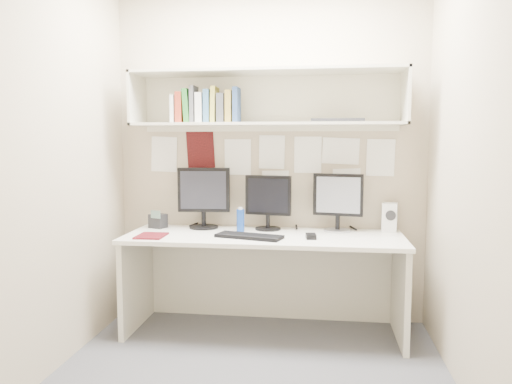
# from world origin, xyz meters

# --- Properties ---
(floor) EXTENTS (2.40, 2.00, 0.01)m
(floor) POSITION_xyz_m (0.00, 0.00, 0.00)
(floor) COLOR #49494E
(floor) RESTS_ON ground
(wall_back) EXTENTS (2.40, 0.02, 2.60)m
(wall_back) POSITION_xyz_m (0.00, 1.00, 1.30)
(wall_back) COLOR tan
(wall_back) RESTS_ON ground
(wall_front) EXTENTS (2.40, 0.02, 2.60)m
(wall_front) POSITION_xyz_m (0.00, -1.00, 1.30)
(wall_front) COLOR tan
(wall_front) RESTS_ON ground
(wall_left) EXTENTS (0.02, 2.00, 2.60)m
(wall_left) POSITION_xyz_m (-1.20, 0.00, 1.30)
(wall_left) COLOR tan
(wall_left) RESTS_ON ground
(wall_right) EXTENTS (0.02, 2.00, 2.60)m
(wall_right) POSITION_xyz_m (1.20, 0.00, 1.30)
(wall_right) COLOR tan
(wall_right) RESTS_ON ground
(desk) EXTENTS (2.00, 0.70, 0.73)m
(desk) POSITION_xyz_m (0.00, 0.65, 0.37)
(desk) COLOR silver
(desk) RESTS_ON floor
(overhead_hutch) EXTENTS (2.00, 0.38, 0.40)m
(overhead_hutch) POSITION_xyz_m (0.00, 0.86, 1.72)
(overhead_hutch) COLOR beige
(overhead_hutch) RESTS_ON wall_back
(pinned_papers) EXTENTS (1.92, 0.01, 0.48)m
(pinned_papers) POSITION_xyz_m (0.00, 0.99, 1.25)
(pinned_papers) COLOR white
(pinned_papers) RESTS_ON wall_back
(monitor_left) EXTENTS (0.40, 0.22, 0.47)m
(monitor_left) POSITION_xyz_m (-0.50, 0.87, 0.99)
(monitor_left) COLOR black
(monitor_left) RESTS_ON desk
(monitor_center) EXTENTS (0.36, 0.20, 0.41)m
(monitor_center) POSITION_xyz_m (0.01, 0.87, 0.96)
(monitor_center) COLOR black
(monitor_center) RESTS_ON desk
(monitor_right) EXTENTS (0.37, 0.20, 0.43)m
(monitor_right) POSITION_xyz_m (0.53, 0.87, 0.97)
(monitor_right) COLOR #A5A5AA
(monitor_right) RESTS_ON desk
(keyboard) EXTENTS (0.50, 0.29, 0.02)m
(keyboard) POSITION_xyz_m (-0.09, 0.52, 0.74)
(keyboard) COLOR black
(keyboard) RESTS_ON desk
(mouse) EXTENTS (0.08, 0.12, 0.03)m
(mouse) POSITION_xyz_m (0.34, 0.55, 0.75)
(mouse) COLOR black
(mouse) RESTS_ON desk
(speaker) EXTENTS (0.13, 0.13, 0.22)m
(speaker) POSITION_xyz_m (0.92, 0.91, 0.84)
(speaker) COLOR silver
(speaker) RESTS_ON desk
(blue_bottle) EXTENTS (0.06, 0.06, 0.18)m
(blue_bottle) POSITION_xyz_m (-0.19, 0.76, 0.82)
(blue_bottle) COLOR navy
(blue_bottle) RESTS_ON desk
(maroon_notebook) EXTENTS (0.19, 0.24, 0.01)m
(maroon_notebook) POSITION_xyz_m (-0.78, 0.47, 0.74)
(maroon_notebook) COLOR #510D14
(maroon_notebook) RESTS_ON desk
(desk_phone) EXTENTS (0.15, 0.14, 0.14)m
(desk_phone) POSITION_xyz_m (-0.86, 0.83, 0.79)
(desk_phone) COLOR black
(desk_phone) RESTS_ON desk
(book_stack) EXTENTS (0.50, 0.17, 0.27)m
(book_stack) POSITION_xyz_m (-0.45, 0.77, 1.66)
(book_stack) COLOR silver
(book_stack) RESTS_ON overhead_hutch
(hutch_tray) EXTENTS (0.38, 0.16, 0.03)m
(hutch_tray) POSITION_xyz_m (0.52, 0.78, 1.55)
(hutch_tray) COLOR black
(hutch_tray) RESTS_ON overhead_hutch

